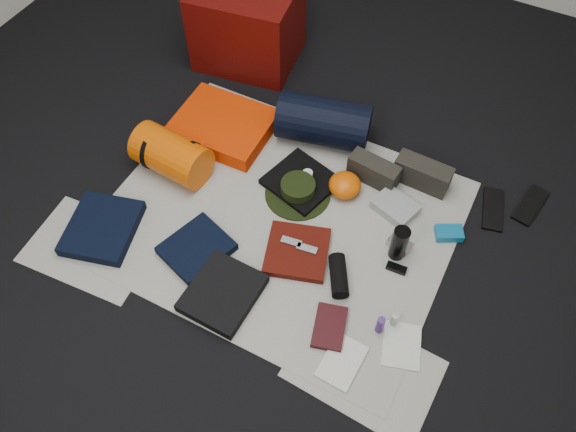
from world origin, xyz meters
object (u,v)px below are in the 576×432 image
at_px(paperback_book, 330,327).
at_px(water_bottle, 399,243).
at_px(stuff_sack, 172,155).
at_px(sleeping_pad, 223,126).
at_px(red_cabinet, 248,24).
at_px(navy_duffel, 324,122).
at_px(compact_camera, 400,244).

bearing_deg(paperback_book, water_bottle, 60.69).
distance_m(stuff_sack, paperback_book, 1.15).
bearing_deg(sleeping_pad, water_bottle, -14.93).
relative_size(red_cabinet, paperback_book, 2.77).
height_order(navy_duffel, paperback_book, navy_duffel).
xyz_separation_m(red_cabinet, water_bottle, (1.28, -0.89, -0.13)).
bearing_deg(paperback_book, compact_camera, 61.96).
bearing_deg(water_bottle, compact_camera, 92.18).
xyz_separation_m(navy_duffel, paperback_book, (0.49, -0.97, -0.11)).
distance_m(stuff_sack, navy_duffel, 0.79).
height_order(red_cabinet, paperback_book, red_cabinet).
distance_m(red_cabinet, stuff_sack, 0.95).
relative_size(sleeping_pad, water_bottle, 2.61).
distance_m(compact_camera, paperback_book, 0.53).
distance_m(red_cabinet, compact_camera, 1.55).
relative_size(red_cabinet, stuff_sack, 1.48).
relative_size(sleeping_pad, stuff_sack, 1.31).
bearing_deg(water_bottle, paperback_book, -103.97).
height_order(stuff_sack, compact_camera, stuff_sack).
relative_size(sleeping_pad, navy_duffel, 1.04).
bearing_deg(paperback_book, red_cabinet, 115.03).
bearing_deg(compact_camera, paperback_book, -89.01).
bearing_deg(stuff_sack, water_bottle, 2.22).
distance_m(sleeping_pad, stuff_sack, 0.36).
bearing_deg(compact_camera, sleeping_pad, -179.19).
bearing_deg(sleeping_pad, stuff_sack, -104.25).
distance_m(red_cabinet, sleeping_pad, 0.65).
bearing_deg(compact_camera, red_cabinet, 160.00).
relative_size(sleeping_pad, compact_camera, 4.53).
xyz_separation_m(stuff_sack, navy_duffel, (0.58, 0.54, 0.01)).
relative_size(navy_duffel, water_bottle, 2.50).
bearing_deg(stuff_sack, navy_duffel, 43.09).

